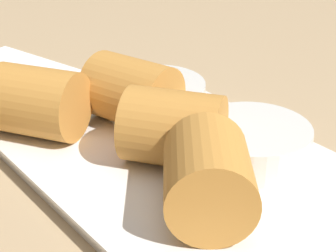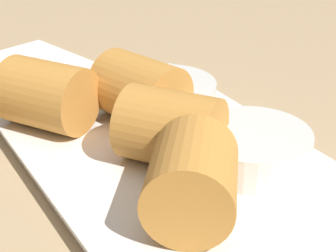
# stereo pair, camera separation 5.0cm
# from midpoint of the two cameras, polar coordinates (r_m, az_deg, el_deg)

# --- Properties ---
(table_surface) EXTENTS (1.80, 1.40, 0.02)m
(table_surface) POSITION_cam_midpoint_polar(r_m,az_deg,el_deg) (0.43, 3.81, -8.27)
(table_surface) COLOR tan
(table_surface) RESTS_ON ground
(serving_plate) EXTENTS (0.34, 0.21, 0.01)m
(serving_plate) POSITION_cam_midpoint_polar(r_m,az_deg,el_deg) (0.45, 3.15, -3.55)
(serving_plate) COLOR white
(serving_plate) RESTS_ON table_surface
(roll_front_left) EXTENTS (0.09, 0.08, 0.06)m
(roll_front_left) POSITION_cam_midpoint_polar(r_m,az_deg,el_deg) (0.49, -0.36, 3.75)
(roll_front_left) COLOR #C68438
(roll_front_left) RESTS_ON serving_plate
(roll_front_right) EXTENTS (0.09, 0.09, 0.06)m
(roll_front_right) POSITION_cam_midpoint_polar(r_m,az_deg,el_deg) (0.37, 6.42, -5.14)
(roll_front_right) COLOR #C68438
(roll_front_right) RESTS_ON serving_plate
(roll_back_left) EXTENTS (0.09, 0.09, 0.06)m
(roll_back_left) POSITION_cam_midpoint_polar(r_m,az_deg,el_deg) (0.42, 3.03, -0.23)
(roll_back_left) COLOR #C68438
(roll_back_left) RESTS_ON serving_plate
(roll_back_right) EXTENTS (0.09, 0.09, 0.06)m
(roll_back_right) POSITION_cam_midpoint_polar(r_m,az_deg,el_deg) (0.49, -9.83, 3.14)
(roll_back_right) COLOR #C68438
(roll_back_right) RESTS_ON serving_plate
(dipping_bowl_near) EXTENTS (0.09, 0.09, 0.03)m
(dipping_bowl_near) POSITION_cam_midpoint_polar(r_m,az_deg,el_deg) (0.44, 11.72, -2.11)
(dipping_bowl_near) COLOR silver
(dipping_bowl_near) RESTS_ON serving_plate
(dipping_bowl_far) EXTENTS (0.09, 0.09, 0.03)m
(dipping_bowl_far) POSITION_cam_midpoint_polar(r_m,az_deg,el_deg) (0.51, 2.59, 3.11)
(dipping_bowl_far) COLOR silver
(dipping_bowl_far) RESTS_ON serving_plate
(napkin) EXTENTS (0.17, 0.16, 0.01)m
(napkin) POSITION_cam_midpoint_polar(r_m,az_deg,el_deg) (0.66, -11.75, 5.64)
(napkin) COLOR white
(napkin) RESTS_ON table_surface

